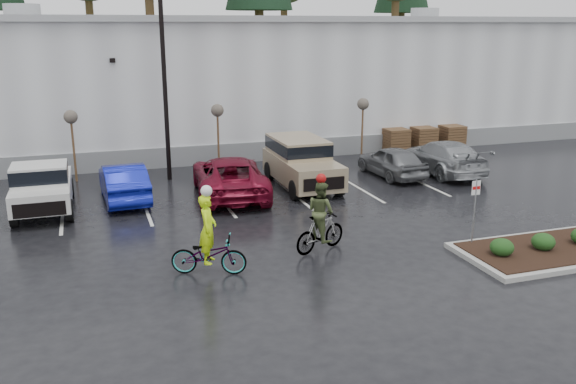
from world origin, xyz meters
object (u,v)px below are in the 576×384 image
object	(u,v)px
sapling_west	(71,121)
cyclist_hivis	(208,247)
lamppost	(163,51)
pickup_white	(43,185)
car_blue	(124,182)
pallet_stack_b	(423,139)
suv_tan	(302,163)
pallet_stack_a	(396,141)
car_far_silver	(443,157)
sapling_east	(363,107)
sapling_mid	(217,114)
car_red	(229,176)
car_grey	(392,161)
cyclist_olive	(320,223)
fire_lane_sign	(475,205)
pallet_stack_c	(451,137)

from	to	relation	value
sapling_west	cyclist_hivis	bearing A→B (deg)	-73.78
sapling_west	cyclist_hivis	xyz separation A→B (m)	(3.56, -12.23, -1.94)
lamppost	cyclist_hivis	world-z (taller)	lamppost
pickup_white	car_blue	xyz separation A→B (m)	(2.96, 0.34, -0.23)
lamppost	pallet_stack_b	distance (m)	15.19
suv_tan	sapling_west	bearing A→B (deg)	156.14
pallet_stack_a	pallet_stack_b	xyz separation A→B (m)	(1.70, 0.00, 0.00)
sapling_west	car_far_silver	bearing A→B (deg)	-13.15
sapling_east	sapling_west	bearing A→B (deg)	180.00
sapling_west	lamppost	bearing A→B (deg)	-14.04
sapling_mid	pickup_white	size ratio (longest dim) A/B	0.62
sapling_west	car_red	bearing A→B (deg)	-36.96
suv_tan	car_grey	world-z (taller)	suv_tan
pallet_stack_a	sapling_east	bearing A→B (deg)	-158.20
sapling_mid	sapling_west	bearing A→B (deg)	180.00
sapling_east	pickup_white	world-z (taller)	sapling_east
pallet_stack_a	cyclist_olive	bearing A→B (deg)	-126.62
car_red	car_far_silver	size ratio (longest dim) A/B	1.10
pallet_stack_b	car_red	world-z (taller)	car_red
pallet_stack_a	car_blue	size ratio (longest dim) A/B	0.29
pickup_white	car_grey	distance (m)	14.95
pickup_white	car_far_silver	world-z (taller)	pickup_white
fire_lane_sign	car_blue	distance (m)	13.42
lamppost	car_far_silver	bearing A→B (deg)	-12.86
pallet_stack_b	cyclist_hivis	bearing A→B (deg)	-137.90
pallet_stack_b	suv_tan	world-z (taller)	suv_tan
cyclist_hivis	sapling_east	bearing A→B (deg)	-19.82
pallet_stack_c	pickup_white	distance (m)	21.76
fire_lane_sign	cyclist_olive	distance (m)	4.81
lamppost	pallet_stack_b	bearing A→B (deg)	8.02
cyclist_hivis	car_red	bearing A→B (deg)	3.37
car_grey	pallet_stack_b	bearing A→B (deg)	-136.52
pallet_stack_c	car_red	size ratio (longest dim) A/B	0.23
fire_lane_sign	cyclist_hivis	bearing A→B (deg)	176.05
pickup_white	car_red	size ratio (longest dim) A/B	0.88
suv_tan	car_red	bearing A→B (deg)	-173.23
car_blue	cyclist_olive	size ratio (longest dim) A/B	1.86
sapling_west	pallet_stack_a	xyz separation A→B (m)	(16.50, 1.00, -2.05)
sapling_west	fire_lane_sign	distance (m)	17.46
car_blue	car_far_silver	size ratio (longest dim) A/B	0.86
pallet_stack_a	sapling_mid	bearing A→B (deg)	-174.29
sapling_west	car_blue	world-z (taller)	sapling_west
fire_lane_sign	car_grey	bearing A→B (deg)	77.64
pallet_stack_b	car_far_silver	world-z (taller)	car_far_silver
sapling_west	suv_tan	distance (m)	10.28
lamppost	car_red	size ratio (longest dim) A/B	1.57
pallet_stack_b	car_red	xyz separation A→B (m)	(-12.23, -5.49, 0.14)
fire_lane_sign	car_red	size ratio (longest dim) A/B	0.37
sapling_east	pallet_stack_a	distance (m)	3.39
pickup_white	lamppost	bearing A→B (deg)	31.81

